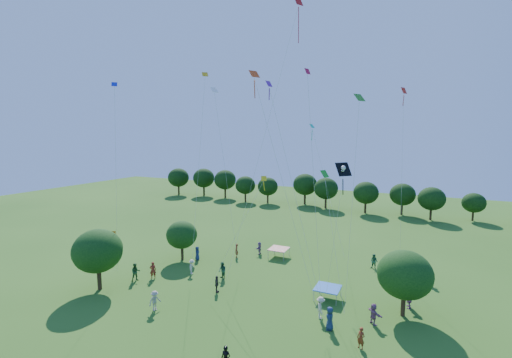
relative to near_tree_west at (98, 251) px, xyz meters
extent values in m
cylinder|color=#422B19|center=(0.00, 0.00, -2.91)|extent=(0.39, 0.39, 1.92)
ellipsoid|color=#194213|center=(0.00, 0.00, 0.01)|extent=(4.61, 4.61, 4.15)
cylinder|color=#422B19|center=(2.29, 9.90, -3.09)|extent=(0.32, 0.32, 1.55)
ellipsoid|color=#194213|center=(2.29, 9.90, -0.77)|extent=(3.64, 3.64, 3.28)
cylinder|color=#422B19|center=(26.77, 7.32, -3.02)|extent=(0.35, 0.35, 1.69)
ellipsoid|color=#194213|center=(26.77, 7.32, -0.31)|extent=(4.38, 4.38, 3.94)
cylinder|color=#422B19|center=(-26.77, 46.40, -2.79)|extent=(0.44, 0.44, 2.15)
ellipsoid|color=#13340E|center=(-26.77, 46.40, 0.48)|extent=(5.17, 5.17, 4.65)
cylinder|color=#422B19|center=(-20.31, 48.04, -2.78)|extent=(0.45, 0.45, 2.17)
ellipsoid|color=#13340E|center=(-20.31, 48.04, 0.52)|extent=(5.22, 5.22, 4.70)
cylinder|color=#422B19|center=(-14.01, 47.69, -2.79)|extent=(0.44, 0.44, 2.15)
ellipsoid|color=#13340E|center=(-14.01, 47.69, 0.48)|extent=(5.17, 5.17, 4.65)
cylinder|color=#422B19|center=(-7.42, 45.41, -2.93)|extent=(0.38, 0.38, 1.87)
ellipsoid|color=#13340E|center=(-7.42, 45.41, -0.10)|extent=(4.48, 4.48, 4.03)
cylinder|color=#422B19|center=(-2.21, 46.02, -2.95)|extent=(0.38, 0.38, 1.84)
ellipsoid|color=#13340E|center=(-2.21, 46.02, -0.15)|extent=(4.42, 4.42, 3.98)
cylinder|color=#422B19|center=(5.52, 48.42, -2.80)|extent=(0.44, 0.44, 2.14)
ellipsoid|color=#13340E|center=(5.52, 48.42, 0.46)|extent=(5.14, 5.14, 4.63)
cylinder|color=#422B19|center=(10.62, 46.25, -2.85)|extent=(0.42, 0.42, 2.03)
ellipsoid|color=#13340E|center=(10.62, 46.25, 0.22)|extent=(4.86, 4.86, 4.37)
cylinder|color=#422B19|center=(18.60, 45.13, -2.89)|extent=(0.40, 0.40, 1.96)
ellipsoid|color=#13340E|center=(18.60, 45.13, 0.10)|extent=(4.71, 4.71, 4.24)
cylinder|color=#422B19|center=(24.97, 46.66, -2.91)|extent=(0.39, 0.39, 1.91)
ellipsoid|color=#13340E|center=(24.97, 46.66, 0.00)|extent=(4.59, 4.59, 4.13)
cylinder|color=#422B19|center=(29.77, 44.49, -2.92)|extent=(0.39, 0.39, 1.89)
ellipsoid|color=#13340E|center=(29.77, 44.49, -0.05)|extent=(4.54, 4.54, 4.08)
cylinder|color=#422B19|center=(36.43, 47.03, -3.08)|extent=(0.33, 0.33, 1.58)
ellipsoid|color=#13340E|center=(36.43, 47.03, -0.67)|extent=(3.80, 3.80, 3.42)
cube|color=#F44D1C|center=(12.42, 15.72, -2.82)|extent=(2.20, 2.20, 0.08)
cylinder|color=#999999|center=(11.42, 14.72, -3.32)|extent=(0.05, 0.05, 1.10)
cylinder|color=#999999|center=(13.42, 14.72, -3.32)|extent=(0.05, 0.05, 1.10)
cylinder|color=#999999|center=(11.42, 16.72, -3.32)|extent=(0.05, 0.05, 1.10)
cylinder|color=#999999|center=(13.42, 16.72, -3.32)|extent=(0.05, 0.05, 1.10)
cube|color=blue|center=(20.44, 7.55, -2.82)|extent=(2.20, 2.20, 0.08)
cylinder|color=#999999|center=(19.44, 6.55, -3.32)|extent=(0.05, 0.05, 1.10)
cylinder|color=#999999|center=(21.44, 6.55, -3.32)|extent=(0.05, 0.05, 1.10)
cylinder|color=#999999|center=(19.44, 8.55, -3.32)|extent=(0.05, 0.05, 1.10)
cylinder|color=#999999|center=(21.44, 8.55, -3.32)|extent=(0.05, 0.05, 1.10)
imported|color=navy|center=(21.78, 2.68, -2.96)|extent=(0.59, 0.95, 1.81)
imported|color=maroon|center=(7.79, 13.39, -3.02)|extent=(0.69, 0.75, 1.69)
imported|color=#235135|center=(9.49, 7.21, -2.97)|extent=(1.00, 0.86, 1.79)
imported|color=beige|center=(20.72, 4.01, -2.96)|extent=(0.92, 1.30, 1.82)
imported|color=#3D3531|center=(10.60, 4.33, -3.05)|extent=(0.77, 1.05, 1.63)
imported|color=#89518C|center=(9.82, 15.65, -3.09)|extent=(0.56, 1.46, 1.55)
imported|color=#1D1C52|center=(28.75, 15.01, -3.01)|extent=(0.92, 0.61, 1.72)
imported|color=maroon|center=(2.87, 4.21, -2.98)|extent=(0.77, 0.78, 1.78)
imported|color=#255826|center=(1.68, 3.01, -2.95)|extent=(0.94, 1.02, 1.84)
imported|color=#AC9D8A|center=(7.63, -0.82, -3.00)|extent=(0.77, 1.23, 1.74)
imported|color=#362E2B|center=(26.72, 17.45, -3.03)|extent=(0.45, 0.98, 1.68)
imported|color=#905482|center=(24.73, 4.95, -3.02)|extent=(1.52, 1.50, 1.69)
imported|color=navy|center=(3.92, 10.67, -3.05)|extent=(0.85, 0.89, 1.63)
imported|color=maroon|center=(24.31, 1.27, -3.09)|extent=(0.68, 0.57, 1.55)
imported|color=#2A6441|center=(23.42, 16.81, -3.02)|extent=(0.92, 0.66, 1.69)
imported|color=beige|center=(5.83, 6.93, -3.08)|extent=(0.77, 1.13, 1.58)
imported|color=#39352D|center=(26.94, 15.02, -3.05)|extent=(0.69, 1.05, 1.64)
imported|color=#A8629C|center=(27.20, 9.02, -2.97)|extent=(0.82, 1.74, 1.79)
cube|color=black|center=(22.46, 2.60, 8.57)|extent=(1.16, 1.20, 0.93)
cube|color=black|center=(22.46, 2.65, 7.29)|extent=(0.07, 0.27, 1.18)
sphere|color=white|center=(22.46, 2.54, 8.67)|extent=(0.34, 0.34, 0.34)
cylinder|color=white|center=(22.46, 2.54, 8.39)|extent=(0.25, 0.48, 0.31)
cylinder|color=white|center=(22.46, 2.54, 8.39)|extent=(0.25, 0.48, 0.31)
cylinder|color=beige|center=(21.60, 4.20, 2.77)|extent=(1.75, 3.22, 10.69)
cube|color=red|center=(16.84, 8.80, 22.82)|extent=(0.75, 0.89, 0.69)
cube|color=red|center=(16.84, 8.85, 20.82)|extent=(0.23, 0.63, 2.94)
cylinder|color=beige|center=(14.17, 6.71, 9.96)|extent=(5.35, 4.18, 25.06)
cube|color=#ED420D|center=(16.81, -0.32, 15.14)|extent=(0.72, 0.80, 0.51)
cube|color=#ED420D|center=(16.81, -0.27, 14.12)|extent=(0.13, 0.27, 1.18)
cylinder|color=beige|center=(19.12, 0.46, 6.15)|extent=(4.64, 1.58, 17.43)
cube|color=orange|center=(0.05, 1.81, 1.20)|extent=(0.69, 0.68, 0.45)
cylinder|color=beige|center=(0.08, 1.82, -0.81)|extent=(0.07, 0.04, 3.52)
cube|color=yellow|center=(15.18, 4.98, 7.24)|extent=(0.52, 0.43, 0.42)
cube|color=yellow|center=(15.18, 5.03, 6.55)|extent=(0.11, 0.19, 0.79)
cylinder|color=beige|center=(12.95, 4.08, 2.24)|extent=(4.46, 1.82, 9.62)
cube|color=#1DA01D|center=(20.29, 5.96, 7.80)|extent=(0.67, 0.83, 0.58)
cylinder|color=beige|center=(21.53, 4.54, 2.47)|extent=(2.51, 2.86, 10.07)
cube|color=#1523D2|center=(1.42, 1.74, 15.67)|extent=(0.58, 0.57, 0.40)
cylinder|color=beige|center=(1.03, 1.70, 6.45)|extent=(0.80, 0.09, 18.04)
cube|color=purple|center=(17.68, 0.20, 14.50)|extent=(0.39, 0.53, 0.41)
cube|color=purple|center=(17.68, 0.25, 13.80)|extent=(0.14, 0.19, 0.78)
cylinder|color=beige|center=(19.66, 0.93, 5.86)|extent=(3.97, 1.48, 16.87)
cube|color=silver|center=(7.90, 8.71, 15.62)|extent=(0.68, 0.83, 0.56)
cylinder|color=beige|center=(9.31, 8.57, 6.38)|extent=(2.84, 0.31, 17.89)
cube|color=#0DC59D|center=(15.91, 17.04, 12.05)|extent=(0.56, 0.69, 0.47)
cube|color=#0DC59D|center=(15.91, 17.09, 11.01)|extent=(0.19, 0.29, 1.29)
cylinder|color=beige|center=(18.16, 16.24, 4.62)|extent=(4.52, 1.63, 14.37)
cube|color=red|center=(19.95, 1.69, 15.40)|extent=(0.37, 0.50, 0.41)
cylinder|color=beige|center=(20.69, 1.66, 6.32)|extent=(1.49, 0.07, 17.78)
cube|color=red|center=(25.62, 15.15, 15.33)|extent=(0.59, 0.76, 0.63)
cube|color=red|center=(25.62, 15.20, 14.37)|extent=(0.13, 0.24, 1.04)
cylinder|color=beige|center=(25.88, 15.08, 6.24)|extent=(0.52, 0.16, 17.61)
cube|color=#F8AC16|center=(6.84, 8.65, 17.24)|extent=(0.71, 0.72, 0.48)
cylinder|color=beige|center=(7.02, 6.83, 7.21)|extent=(0.37, 3.65, 19.56)
cube|color=#2D8317|center=(23.37, 2.69, 13.55)|extent=(0.80, 0.86, 0.53)
cylinder|color=beige|center=(23.08, 2.95, 5.34)|extent=(0.61, 0.54, 15.82)
camera|label=1|loc=(27.23, -21.99, 10.98)|focal=24.00mm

